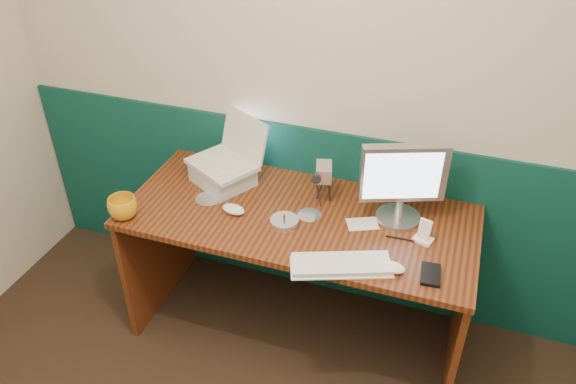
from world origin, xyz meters
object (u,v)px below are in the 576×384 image
at_px(laptop, 220,143).
at_px(keyboard, 341,265).
at_px(desk, 298,275).
at_px(camcorder, 323,183).
at_px(mug, 123,208).
at_px(monitor, 402,184).

relative_size(laptop, keyboard, 0.78).
relative_size(desk, camcorder, 7.46).
relative_size(desk, laptop, 5.18).
relative_size(keyboard, mug, 3.04).
xyz_separation_m(monitor, keyboard, (-0.16, -0.40, -0.17)).
bearing_deg(camcorder, mug, -168.73).
height_order(desk, mug, mug).
bearing_deg(camcorder, keyboard, -79.90).
relative_size(desk, keyboard, 4.03).
bearing_deg(monitor, laptop, 158.11).
relative_size(monitor, camcorder, 1.73).
distance_m(mug, camcorder, 0.91).
xyz_separation_m(monitor, mug, (-1.17, -0.39, -0.13)).
xyz_separation_m(keyboard, mug, (-1.01, 0.01, 0.04)).
xyz_separation_m(laptop, mug, (-0.30, -0.41, -0.17)).
bearing_deg(camcorder, monitor, -17.79).
relative_size(laptop, mug, 2.36).
height_order(desk, monitor, monitor).
xyz_separation_m(desk, mug, (-0.74, -0.28, 0.43)).
bearing_deg(keyboard, camcorder, 94.41).
distance_m(laptop, camcorder, 0.52).
xyz_separation_m(laptop, camcorder, (0.51, 0.00, -0.11)).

